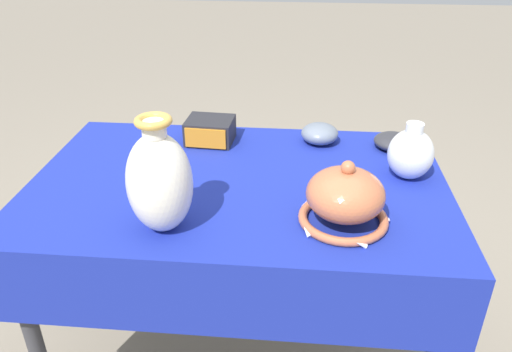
# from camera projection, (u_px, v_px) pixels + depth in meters

# --- Properties ---
(ground_plane) EXTENTS (14.00, 14.00, 0.00)m
(ground_plane) POSITION_uv_depth(u_px,v_px,m) (242.00, 351.00, 1.74)
(ground_plane) COLOR gray
(display_table) EXTENTS (1.17, 0.75, 0.69)m
(display_table) POSITION_uv_depth(u_px,v_px,m) (238.00, 203.00, 1.43)
(display_table) COLOR #38383D
(display_table) RESTS_ON ground_plane
(vase_tall_bulbous) EXTENTS (0.15, 0.15, 0.29)m
(vase_tall_bulbous) POSITION_uv_depth(u_px,v_px,m) (160.00, 181.00, 1.14)
(vase_tall_bulbous) COLOR white
(vase_tall_bulbous) RESTS_ON display_table
(vase_dome_bell) EXTENTS (0.22, 0.23, 0.17)m
(vase_dome_bell) POSITION_uv_depth(u_px,v_px,m) (345.00, 199.00, 1.19)
(vase_dome_bell) COLOR #BC6642
(vase_dome_bell) RESTS_ON display_table
(mosaic_tile_box) EXTENTS (0.16, 0.14, 0.08)m
(mosaic_tile_box) POSITION_uv_depth(u_px,v_px,m) (210.00, 131.00, 1.61)
(mosaic_tile_box) COLOR #232328
(mosaic_tile_box) RESTS_ON display_table
(jar_round_porcelain) EXTENTS (0.13, 0.13, 0.16)m
(jar_round_porcelain) POSITION_uv_depth(u_px,v_px,m) (411.00, 154.00, 1.39)
(jar_round_porcelain) COLOR white
(jar_round_porcelain) RESTS_ON display_table
(bowl_shallow_charcoal) EXTENTS (0.13, 0.13, 0.05)m
(bowl_shallow_charcoal) POSITION_uv_depth(u_px,v_px,m) (394.00, 141.00, 1.58)
(bowl_shallow_charcoal) COLOR #2D2D33
(bowl_shallow_charcoal) RESTS_ON display_table
(bowl_shallow_slate) EXTENTS (0.12, 0.12, 0.06)m
(bowl_shallow_slate) POSITION_uv_depth(u_px,v_px,m) (320.00, 134.00, 1.61)
(bowl_shallow_slate) COLOR slate
(bowl_shallow_slate) RESTS_ON display_table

